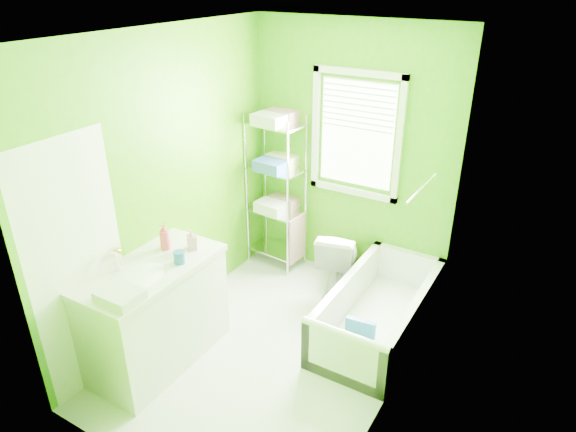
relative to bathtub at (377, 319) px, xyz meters
The scene contains 9 objects.
ground 0.95m from the bathtub, 137.30° to the right, with size 2.90×2.90×0.00m, color silver.
room_envelope 1.67m from the bathtub, 137.30° to the right, with size 2.14×2.94×2.62m.
window 1.77m from the bathtub, 128.90° to the left, with size 0.92×0.05×1.22m.
door 2.52m from the bathtub, 136.60° to the right, with size 0.09×0.80×2.00m.
right_wall_decor 1.38m from the bathtub, 61.99° to the right, with size 0.04×1.48×1.17m.
bathtub is the anchor object (origin of this frame).
toilet 0.83m from the bathtub, 140.78° to the left, with size 0.38×0.66×0.68m, color white.
vanity 1.92m from the bathtub, 139.54° to the right, with size 0.61×1.19×1.13m.
wire_shelf_unit 1.78m from the bathtub, 156.02° to the left, with size 0.60×0.48×1.70m.
Camera 1 is at (1.90, -2.96, 2.99)m, focal length 32.00 mm.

